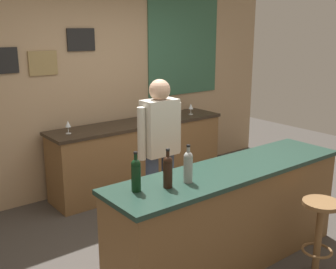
{
  "coord_description": "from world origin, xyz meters",
  "views": [
    {
      "loc": [
        -2.51,
        -2.72,
        2.1
      ],
      "look_at": [
        -0.05,
        0.45,
        1.05
      ],
      "focal_mm": 43.81,
      "sensor_mm": 36.0,
      "label": 1
    }
  ],
  "objects": [
    {
      "name": "bartender",
      "position": [
        -0.15,
        0.45,
        0.94
      ],
      "size": [
        0.52,
        0.21,
        1.62
      ],
      "color": "#384766",
      "rests_on": "ground_plane"
    },
    {
      "name": "side_counter",
      "position": [
        0.4,
        1.65,
        0.45
      ],
      "size": [
        2.45,
        0.56,
        0.9
      ],
      "color": "brown",
      "rests_on": "ground_plane"
    },
    {
      "name": "wine_glass_a",
      "position": [
        -0.59,
        1.65,
        1.01
      ],
      "size": [
        0.07,
        0.07,
        0.16
      ],
      "color": "silver",
      "rests_on": "side_counter"
    },
    {
      "name": "wine_bottle_c",
      "position": [
        -0.53,
        -0.43,
        1.06
      ],
      "size": [
        0.07,
        0.07,
        0.31
      ],
      "color": "#999E99",
      "rests_on": "bar_counter"
    },
    {
      "name": "ground_plane",
      "position": [
        0.0,
        0.0,
        0.0
      ],
      "size": [
        10.0,
        10.0,
        0.0
      ],
      "primitive_type": "plane",
      "color": "#423D38"
    },
    {
      "name": "bar_counter",
      "position": [
        0.0,
        -0.4,
        0.46
      ],
      "size": [
        2.39,
        0.6,
        0.92
      ],
      "color": "brown",
      "rests_on": "ground_plane"
    },
    {
      "name": "wine_glass_b",
      "position": [
        1.26,
        1.6,
        1.01
      ],
      "size": [
        0.07,
        0.07,
        0.16
      ],
      "color": "silver",
      "rests_on": "side_counter"
    },
    {
      "name": "bar_stool",
      "position": [
        0.48,
        -1.0,
        0.46
      ],
      "size": [
        0.32,
        0.32,
        0.68
      ],
      "color": "brown",
      "rests_on": "ground_plane"
    },
    {
      "name": "wine_bottle_a",
      "position": [
        -0.95,
        -0.33,
        1.06
      ],
      "size": [
        0.07,
        0.07,
        0.31
      ],
      "color": "black",
      "rests_on": "bar_counter"
    },
    {
      "name": "back_wall",
      "position": [
        0.03,
        2.03,
        1.42
      ],
      "size": [
        6.0,
        0.09,
        2.8
      ],
      "color": "tan",
      "rests_on": "ground_plane"
    },
    {
      "name": "wine_bottle_b",
      "position": [
        -0.72,
        -0.41,
        1.06
      ],
      "size": [
        0.07,
        0.07,
        0.31
      ],
      "color": "black",
      "rests_on": "bar_counter"
    }
  ]
}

